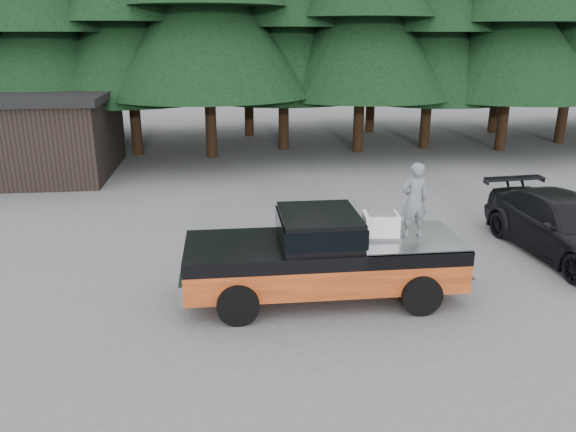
{
  "coord_description": "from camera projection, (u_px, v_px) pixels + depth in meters",
  "views": [
    {
      "loc": [
        -0.42,
        -11.33,
        5.47
      ],
      "look_at": [
        0.88,
        0.0,
        1.74
      ],
      "focal_mm": 35.0,
      "sensor_mm": 36.0,
      "label": 1
    }
  ],
  "objects": [
    {
      "name": "man_on_bed",
      "position": [
        414.0,
        200.0,
        11.71
      ],
      "size": [
        0.63,
        0.45,
        1.62
      ],
      "primitive_type": "imported",
      "rotation": [
        0.0,
        0.0,
        3.25
      ],
      "color": "slate",
      "rests_on": "pickup_truck"
    },
    {
      "name": "utility_building",
      "position": [
        7.0,
        134.0,
        22.29
      ],
      "size": [
        8.4,
        6.4,
        3.3
      ],
      "color": "black",
      "rests_on": "ground"
    },
    {
      "name": "ground",
      "position": [
        249.0,
        292.0,
        12.45
      ],
      "size": [
        120.0,
        120.0,
        0.0
      ],
      "primitive_type": "plane",
      "color": "#545456",
      "rests_on": "ground"
    },
    {
      "name": "pickup_truck",
      "position": [
        323.0,
        268.0,
        12.02
      ],
      "size": [
        6.0,
        2.04,
        1.33
      ],
      "primitive_type": null,
      "color": "#E85820",
      "rests_on": "ground"
    },
    {
      "name": "parked_car",
      "position": [
        566.0,
        227.0,
        14.3
      ],
      "size": [
        2.58,
        5.43,
        1.53
      ],
      "primitive_type": "imported",
      "rotation": [
        0.0,
        0.0,
        0.08
      ],
      "color": "black",
      "rests_on": "ground"
    },
    {
      "name": "truck_cab",
      "position": [
        319.0,
        226.0,
        11.71
      ],
      "size": [
        1.66,
        1.9,
        0.59
      ],
      "primitive_type": "cube",
      "color": "black",
      "rests_on": "pickup_truck"
    },
    {
      "name": "air_compressor",
      "position": [
        381.0,
        226.0,
        11.9
      ],
      "size": [
        0.77,
        0.66,
        0.49
      ],
      "primitive_type": "cube",
      "rotation": [
        0.0,
        0.0,
        -0.09
      ],
      "color": "white",
      "rests_on": "pickup_truck"
    }
  ]
}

